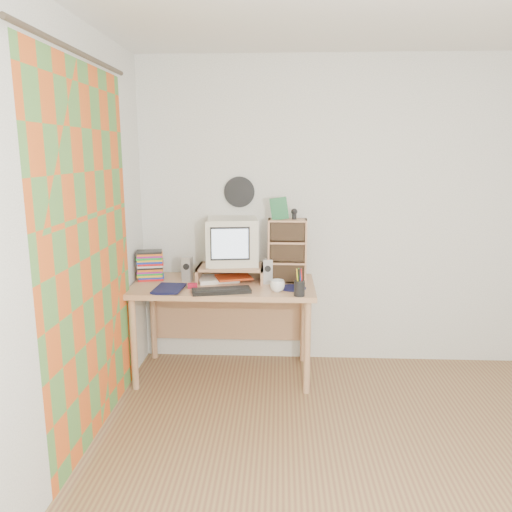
# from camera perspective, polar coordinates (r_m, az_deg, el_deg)

# --- Properties ---
(floor) EXTENTS (3.50, 3.50, 0.00)m
(floor) POSITION_cam_1_polar(r_m,az_deg,el_deg) (2.98, 15.16, -24.61)
(floor) COLOR olive
(floor) RESTS_ON ground
(back_wall) EXTENTS (3.50, 0.00, 3.50)m
(back_wall) POSITION_cam_1_polar(r_m,az_deg,el_deg) (4.16, 11.04, 4.70)
(back_wall) COLOR white
(back_wall) RESTS_ON floor
(left_wall) EXTENTS (0.00, 3.50, 3.50)m
(left_wall) POSITION_cam_1_polar(r_m,az_deg,el_deg) (2.65, -23.04, -0.03)
(left_wall) COLOR white
(left_wall) RESTS_ON floor
(curtain) EXTENTS (0.00, 2.20, 2.20)m
(curtain) POSITION_cam_1_polar(r_m,az_deg,el_deg) (3.09, -18.41, -0.02)
(curtain) COLOR #DD5B1F
(curtain) RESTS_ON left_wall
(wall_disc) EXTENTS (0.25, 0.02, 0.25)m
(wall_disc) POSITION_cam_1_polar(r_m,az_deg,el_deg) (4.09, -1.92, 7.33)
(wall_disc) COLOR black
(wall_disc) RESTS_ON back_wall
(desk) EXTENTS (1.40, 0.70, 0.75)m
(desk) POSITION_cam_1_polar(r_m,az_deg,el_deg) (3.97, -3.62, -4.81)
(desk) COLOR tan
(desk) RESTS_ON floor
(monitor_riser) EXTENTS (0.52, 0.30, 0.12)m
(monitor_riser) POSITION_cam_1_polar(r_m,az_deg,el_deg) (3.94, -2.88, -1.48)
(monitor_riser) COLOR tan
(monitor_riser) RESTS_ON desk
(crt_monitor) EXTENTS (0.43, 0.43, 0.37)m
(crt_monitor) POSITION_cam_1_polar(r_m,az_deg,el_deg) (3.95, -2.77, 1.64)
(crt_monitor) COLOR beige
(crt_monitor) RESTS_ON monitor_riser
(speaker_left) EXTENTS (0.08, 0.08, 0.19)m
(speaker_left) POSITION_cam_1_polar(r_m,az_deg,el_deg) (3.95, -7.87, -1.50)
(speaker_left) COLOR #ABABB0
(speaker_left) RESTS_ON desk
(speaker_right) EXTENTS (0.08, 0.08, 0.19)m
(speaker_right) POSITION_cam_1_polar(r_m,az_deg,el_deg) (3.86, 1.36, -1.74)
(speaker_right) COLOR #ABABB0
(speaker_right) RESTS_ON desk
(keyboard) EXTENTS (0.45, 0.24, 0.03)m
(keyboard) POSITION_cam_1_polar(r_m,az_deg,el_deg) (3.63, -3.97, -3.98)
(keyboard) COLOR black
(keyboard) RESTS_ON desk
(dvd_stack) EXTENTS (0.22, 0.18, 0.28)m
(dvd_stack) POSITION_cam_1_polar(r_m,az_deg,el_deg) (4.05, -12.00, -0.70)
(dvd_stack) COLOR brown
(dvd_stack) RESTS_ON desk
(cd_rack) EXTENTS (0.30, 0.16, 0.50)m
(cd_rack) POSITION_cam_1_polar(r_m,az_deg,el_deg) (3.87, 3.58, 0.58)
(cd_rack) COLOR tan
(cd_rack) RESTS_ON desk
(mug) EXTENTS (0.13, 0.13, 0.09)m
(mug) POSITION_cam_1_polar(r_m,az_deg,el_deg) (3.64, 2.45, -3.43)
(mug) COLOR white
(mug) RESTS_ON desk
(diary) EXTENTS (0.26, 0.20, 0.05)m
(diary) POSITION_cam_1_polar(r_m,az_deg,el_deg) (3.77, -11.41, -3.44)
(diary) COLOR #0F1137
(diary) RESTS_ON desk
(mousepad) EXTENTS (0.22, 0.22, 0.00)m
(mousepad) POSITION_cam_1_polar(r_m,az_deg,el_deg) (3.75, 4.17, -3.66)
(mousepad) COLOR black
(mousepad) RESTS_ON desk
(pen_cup) EXTENTS (0.09, 0.09, 0.15)m
(pen_cup) POSITION_cam_1_polar(r_m,az_deg,el_deg) (3.54, 4.99, -3.36)
(pen_cup) COLOR black
(pen_cup) RESTS_ON desk
(papers) EXTENTS (0.36, 0.31, 0.04)m
(papers) POSITION_cam_1_polar(r_m,az_deg,el_deg) (3.96, -3.71, -2.54)
(papers) COLOR white
(papers) RESTS_ON desk
(red_box) EXTENTS (0.08, 0.06, 0.04)m
(red_box) POSITION_cam_1_polar(r_m,az_deg,el_deg) (3.77, -7.26, -3.39)
(red_box) COLOR #AC122C
(red_box) RESTS_ON desk
(game_box) EXTENTS (0.13, 0.03, 0.17)m
(game_box) POSITION_cam_1_polar(r_m,az_deg,el_deg) (3.80, 2.66, 5.44)
(game_box) COLOR #1A5C31
(game_box) RESTS_ON cd_rack
(webcam) EXTENTS (0.05, 0.05, 0.08)m
(webcam) POSITION_cam_1_polar(r_m,az_deg,el_deg) (3.82, 4.39, 4.83)
(webcam) COLOR black
(webcam) RESTS_ON cd_rack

